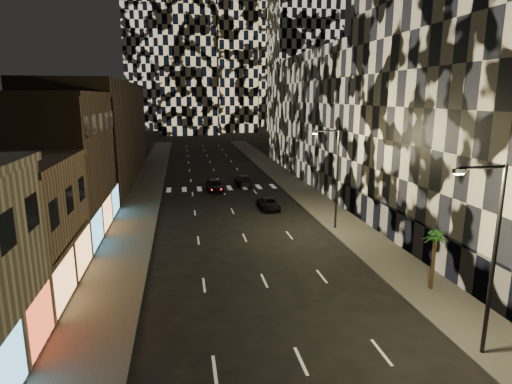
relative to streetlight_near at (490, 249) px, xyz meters
name	(u,v)px	position (x,y,z in m)	size (l,w,h in m)	color
sidewalk_left	(145,190)	(-18.35, 40.00, -5.28)	(4.00, 120.00, 0.15)	#47443F
sidewalk_right	(294,185)	(1.65, 40.00, -5.28)	(4.00, 120.00, 0.15)	#47443F
curb_left	(162,190)	(-16.25, 40.00, -5.28)	(0.20, 120.00, 0.15)	#4C4C47
curb_right	(279,185)	(-0.45, 40.00, -5.28)	(0.20, 120.00, 0.15)	#4C4C47
retail_brown	(44,167)	(-25.35, 23.50, 0.65)	(10.00, 15.00, 12.00)	#463627
retail_filler_left	(99,131)	(-25.35, 50.00, 1.65)	(10.00, 40.00, 14.00)	#463627
midrise_right	(502,109)	(11.65, 14.50, 5.65)	(16.00, 25.00, 22.00)	#232326
midrise_base	(403,229)	(3.95, 14.50, -3.85)	(0.60, 25.00, 3.00)	#383838
midrise_filler_right	(347,117)	(11.65, 47.00, 3.65)	(16.00, 40.00, 18.00)	#232326
streetlight_near	(490,249)	(0.00, 0.00, 0.00)	(2.55, 0.25, 9.00)	black
streetlight_far	(335,172)	(0.00, 20.00, 0.00)	(2.55, 0.25, 9.00)	black
car_dark_midlane	(215,185)	(-9.41, 38.27, -4.56)	(1.87, 4.65, 1.59)	black
car_dark_oncoming	(244,180)	(-5.23, 41.29, -4.62)	(2.05, 5.05, 1.47)	black
car_dark_rightlane	(269,204)	(-4.35, 28.10, -4.75)	(1.99, 4.31, 1.20)	black
palm_tree	(435,241)	(1.76, 6.78, -2.06)	(1.94, 1.92, 3.80)	#47331E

